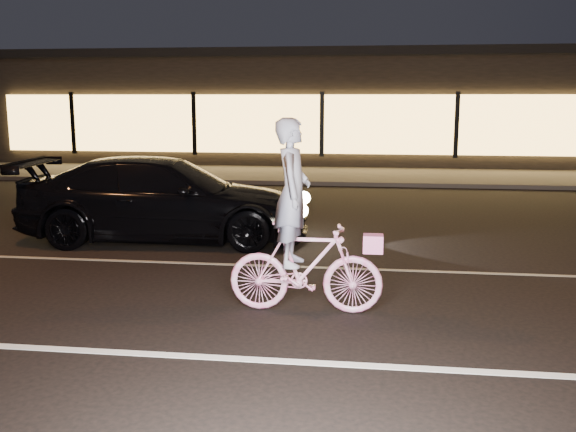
# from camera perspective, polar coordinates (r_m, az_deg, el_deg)

# --- Properties ---
(ground) EXTENTS (90.00, 90.00, 0.00)m
(ground) POSITION_cam_1_polar(r_m,az_deg,el_deg) (7.89, -5.70, -8.12)
(ground) COLOR black
(ground) RESTS_ON ground
(lane_stripe_near) EXTENTS (60.00, 0.12, 0.01)m
(lane_stripe_near) POSITION_cam_1_polar(r_m,az_deg,el_deg) (6.54, -8.75, -12.21)
(lane_stripe_near) COLOR silver
(lane_stripe_near) RESTS_ON ground
(lane_stripe_far) EXTENTS (60.00, 0.10, 0.01)m
(lane_stripe_far) POSITION_cam_1_polar(r_m,az_deg,el_deg) (9.77, -3.03, -4.40)
(lane_stripe_far) COLOR gray
(lane_stripe_far) RESTS_ON ground
(sidewalk) EXTENTS (30.00, 4.00, 0.12)m
(sidewalk) POSITION_cam_1_polar(r_m,az_deg,el_deg) (20.50, 2.59, 3.63)
(sidewalk) COLOR #383533
(sidewalk) RESTS_ON ground
(storefront) EXTENTS (25.40, 8.42, 4.20)m
(storefront) POSITION_cam_1_polar(r_m,az_deg,el_deg) (26.30, 3.77, 9.70)
(storefront) COLOR black
(storefront) RESTS_ON ground
(cyclist) EXTENTS (1.82, 0.63, 2.29)m
(cyclist) POSITION_cam_1_polar(r_m,az_deg,el_deg) (7.51, 1.27, -2.59)
(cyclist) COLOR #EF328D
(cyclist) RESTS_ON ground
(sedan) EXTENTS (5.21, 2.42, 1.47)m
(sedan) POSITION_cam_1_polar(r_m,az_deg,el_deg) (11.57, -10.84, 1.49)
(sedan) COLOR black
(sedan) RESTS_ON ground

